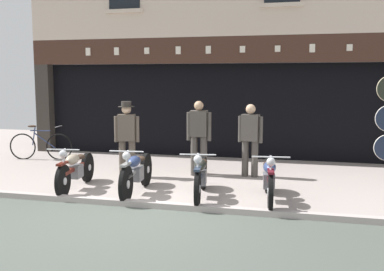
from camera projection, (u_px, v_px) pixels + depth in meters
ground at (125, 229)px, 6.75m from camera, size 22.64×22.00×0.18m
shop_facade at (223, 94)px, 14.22m from camera, size 10.94×4.42×6.36m
motorcycle_left at (75, 169)px, 8.97m from camera, size 0.62×1.94×0.90m
motorcycle_center_left at (136, 172)px, 8.62m from camera, size 0.62×2.01×0.93m
motorcycle_center at (201, 175)px, 8.34m from camera, size 0.62×2.01×0.93m
motorcycle_center_right at (269, 178)px, 8.06m from camera, size 0.62×2.01×0.93m
salesman_left at (127, 135)px, 10.13m from camera, size 0.55×0.36×1.69m
shopkeeper_center at (199, 134)px, 10.40m from camera, size 0.56×0.26×1.68m
salesman_right at (250, 137)px, 10.10m from camera, size 0.55×0.27×1.63m
assistant_far_right at (199, 134)px, 10.20m from camera, size 0.56×0.25×1.69m
advert_board_near at (134, 92)px, 13.22m from camera, size 0.76×0.03×0.98m
leaning_bicycle at (41, 145)px, 12.35m from camera, size 1.71×0.53×0.95m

